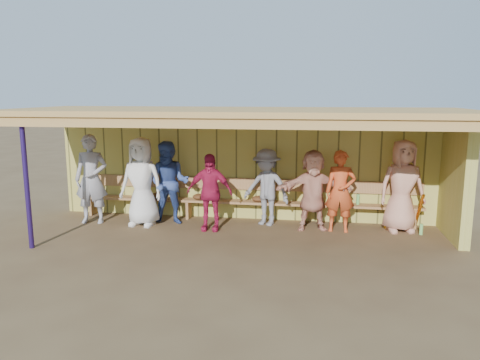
% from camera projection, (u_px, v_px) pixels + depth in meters
% --- Properties ---
extents(ground, '(90.00, 90.00, 0.00)m').
position_uv_depth(ground, '(237.00, 234.00, 9.40)').
color(ground, brown).
rests_on(ground, ground).
extents(player_a, '(0.76, 0.55, 1.94)m').
position_uv_depth(player_a, '(91.00, 179.00, 10.11)').
color(player_a, '#9C9AA2').
rests_on(player_a, ground).
extents(player_b, '(0.97, 0.68, 1.89)m').
position_uv_depth(player_b, '(142.00, 182.00, 9.92)').
color(player_b, silver).
rests_on(player_b, ground).
extents(player_c, '(0.89, 0.70, 1.80)m').
position_uv_depth(player_c, '(169.00, 183.00, 10.04)').
color(player_c, '#374F97').
rests_on(player_c, ground).
extents(player_d, '(0.94, 0.39, 1.59)m').
position_uv_depth(player_d, '(210.00, 192.00, 9.59)').
color(player_d, '#B11C46').
rests_on(player_d, ground).
extents(player_e, '(1.22, 0.98, 1.64)m').
position_uv_depth(player_e, '(267.00, 187.00, 9.96)').
color(player_e, gray).
rests_on(player_e, ground).
extents(player_f, '(1.60, 0.70, 1.67)m').
position_uv_depth(player_f, '(313.00, 190.00, 9.60)').
color(player_f, '#E19A7F').
rests_on(player_f, ground).
extents(player_g, '(0.62, 0.42, 1.67)m').
position_uv_depth(player_g, '(340.00, 191.00, 9.49)').
color(player_g, '#D24D21').
rests_on(player_g, ground).
extents(player_h, '(1.03, 0.78, 1.89)m').
position_uv_depth(player_h, '(402.00, 186.00, 9.47)').
color(player_h, tan).
rests_on(player_h, ground).
extents(dugout_structure, '(8.80, 3.20, 2.50)m').
position_uv_depth(dugout_structure, '(261.00, 147.00, 9.70)').
color(dugout_structure, '#C0B652').
rests_on(dugout_structure, ground).
extents(bench, '(7.60, 0.34, 0.93)m').
position_uv_depth(bench, '(245.00, 197.00, 10.39)').
color(bench, '#AF7D4B').
rests_on(bench, ground).
extents(dugout_equipment, '(5.84, 0.62, 0.80)m').
position_uv_depth(dugout_equipment, '(242.00, 200.00, 10.28)').
color(dugout_equipment, orange).
rests_on(dugout_equipment, ground).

